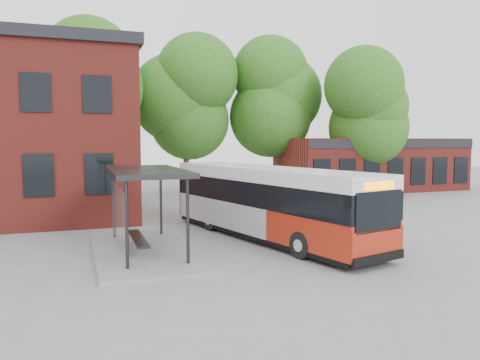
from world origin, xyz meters
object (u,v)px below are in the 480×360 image
object	(u,v)px
city_bus	(268,203)
bicycle_4	(332,192)
bicycle_7	(370,191)
bicycle_6	(360,191)
bicycle_3	(322,192)
bus_shelter	(146,210)
bicycle_1	(327,193)
bicycle_0	(297,193)
bicycle_5	(353,190)
bicycle_2	(329,193)

from	to	relation	value
city_bus	bicycle_4	xyz separation A→B (m)	(8.96, 10.25, -0.98)
bicycle_7	bicycle_6	bearing A→B (deg)	72.81
bicycle_3	bicycle_6	xyz separation A→B (m)	(2.94, 0.15, -0.07)
bus_shelter	bicycle_4	distance (m)	17.63
bus_shelter	city_bus	bearing A→B (deg)	8.65
bicycle_1	bicycle_3	world-z (taller)	bicycle_1
bicycle_6	bus_shelter	bearing A→B (deg)	116.10
city_bus	bicycle_4	distance (m)	13.65
bus_shelter	bicycle_0	size ratio (longest dim) A/B	4.54
bicycle_1	bicycle_3	distance (m)	0.70
bus_shelter	bicycle_3	bearing A→B (deg)	39.82
bicycle_1	bicycle_7	xyz separation A→B (m)	(3.53, 0.52, -0.05)
bicycle_6	bicycle_5	bearing A→B (deg)	16.87
bicycle_7	bicycle_5	bearing A→B (deg)	57.10
bicycle_3	bicycle_0	bearing A→B (deg)	65.26
bus_shelter	bicycle_7	xyz separation A→B (m)	(16.34, 10.53, -0.99)
bicycle_1	bicycle_2	distance (m)	0.89
city_bus	bicycle_3	world-z (taller)	city_bus
city_bus	bicycle_7	size ratio (longest dim) A/B	7.16
bicycle_2	bicycle_4	bearing A→B (deg)	-79.16
bicycle_3	bicycle_4	bearing A→B (deg)	-70.13
bicycle_5	bicycle_7	bearing A→B (deg)	-155.98
bicycle_2	bicycle_6	world-z (taller)	bicycle_2
bicycle_0	bicycle_7	distance (m)	5.03
city_bus	bicycle_7	world-z (taller)	city_bus
bus_shelter	bicycle_7	size ratio (longest dim) A/B	4.57
bicycle_6	bicycle_3	bearing A→B (deg)	84.47
bicycle_1	bicycle_7	size ratio (longest dim) A/B	1.12
bicycle_0	bicycle_1	world-z (taller)	bicycle_1
city_bus	bicycle_4	size ratio (longest dim) A/B	7.02
bicycle_0	bicycle_3	bearing A→B (deg)	-114.10
bicycle_0	bicycle_1	size ratio (longest dim) A/B	0.90
bicycle_4	bicycle_0	bearing A→B (deg)	58.03
bicycle_3	bicycle_5	size ratio (longest dim) A/B	0.98
city_bus	bicycle_2	size ratio (longest dim) A/B	6.90
bicycle_0	city_bus	bearing A→B (deg)	152.56
bus_shelter	bicycle_4	bearing A→B (deg)	38.58
city_bus	bicycle_7	bearing A→B (deg)	25.97
bicycle_5	bicycle_6	world-z (taller)	bicycle_5
bicycle_0	bicycle_7	bearing A→B (deg)	-96.81
bicycle_2	bicycle_7	xyz separation A→B (m)	(2.98, -0.17, 0.04)
bicycle_0	bicycle_3	xyz separation A→B (m)	(1.44, -0.77, 0.08)
bicycle_0	bicycle_2	world-z (taller)	bicycle_2
bicycle_0	bicycle_6	world-z (taller)	bicycle_6
bus_shelter	bicycle_4	xyz separation A→B (m)	(13.76, 10.98, -1.04)
bicycle_4	bicycle_7	distance (m)	2.62
bus_shelter	bicycle_1	size ratio (longest dim) A/B	4.09
bicycle_5	bicycle_6	xyz separation A→B (m)	(0.24, -0.50, -0.08)
bus_shelter	bicycle_6	size ratio (longest dim) A/B	4.42
bicycle_2	bicycle_7	distance (m)	2.98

